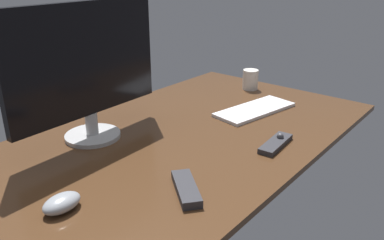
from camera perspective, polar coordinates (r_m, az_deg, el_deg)
desk at (r=135.88cm, az=-0.70°, el=-2.17°), size 140.00×84.00×2.00cm
monitor at (r=127.91cm, az=-15.25°, el=7.35°), size 56.04×18.39×44.17cm
keyboard at (r=156.34cm, az=9.17°, el=1.51°), size 36.21×19.31×1.27cm
computer_mouse at (r=99.12cm, az=-18.50°, el=-11.43°), size 9.96×6.85×3.91cm
media_remote at (r=128.13cm, az=12.18°, el=-3.31°), size 16.98×6.30×3.25cm
tv_remote at (r=101.14cm, az=-0.86°, el=-9.97°), size 13.82×15.72×2.26cm
coffee_mug at (r=182.75cm, az=8.53°, el=5.86°), size 7.02×7.02×9.08cm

